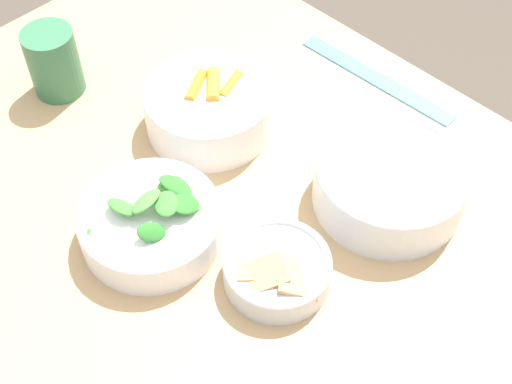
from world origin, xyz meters
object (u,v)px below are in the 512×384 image
bowl_greens (151,221)px  cup (54,62)px  bowl_cookies (277,269)px  bowl_carrots (209,107)px  ruler (376,79)px  bowl_beans_hotdog (389,184)px

bowl_greens → cup: cup is taller
bowl_cookies → cup: cup is taller
bowl_carrots → ruler: bearing=66.3°
bowl_carrots → ruler: bowl_carrots is taller
bowl_beans_hotdog → bowl_cookies: bowl_beans_hotdog is taller
bowl_greens → bowl_cookies: bowl_greens is taller
ruler → bowl_carrots: bearing=-113.7°
bowl_beans_hotdog → cup: 0.52m
bowl_beans_hotdog → bowl_cookies: size_ratio=1.49×
bowl_greens → bowl_beans_hotdog: bearing=55.5°
bowl_cookies → cup: size_ratio=1.28×
bowl_carrots → cup: (-0.22, -0.11, 0.01)m
bowl_greens → ruler: size_ratio=0.66×
bowl_carrots → cup: bearing=-154.3°
bowl_cookies → bowl_beans_hotdog: bearing=84.6°
ruler → cup: size_ratio=2.65×
bowl_greens → bowl_cookies: bearing=21.7°
ruler → cup: (-0.33, -0.35, 0.05)m
ruler → cup: bearing=-132.9°
bowl_greens → bowl_beans_hotdog: (0.18, 0.25, 0.00)m
bowl_cookies → bowl_greens: bearing=-158.3°
bowl_greens → bowl_beans_hotdog: bowl_greens is taller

